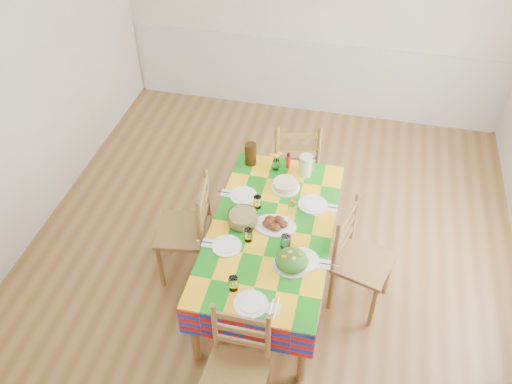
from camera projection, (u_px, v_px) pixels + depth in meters
The scene contains 22 objects.
room at pixel (272, 136), 4.16m from camera, with size 4.58×5.08×2.78m.
wainscot at pixel (312, 75), 6.54m from camera, with size 4.41×0.06×0.92m.
dining_table at pixel (271, 235), 4.37m from camera, with size 0.98×1.81×0.71m.
setting_near_head at pixel (245, 297), 3.79m from camera, with size 0.39×0.26×0.12m.
setting_left_near at pixel (234, 242), 4.18m from camera, with size 0.43×0.25×0.11m.
setting_left_far at pixel (248, 198), 4.56m from camera, with size 0.42×0.25×0.11m.
setting_right_near at pixel (297, 253), 4.09m from camera, with size 0.47×0.27×0.12m.
setting_right_far at pixel (306, 205), 4.49m from camera, with size 0.46×0.27×0.12m.
meat_platter at pixel (275, 224), 4.32m from camera, with size 0.35×0.25×0.07m.
salad_platter at pixel (292, 261), 4.01m from camera, with size 0.28×0.28×0.12m.
pasta_bowl at pixel (243, 218), 4.34m from camera, with size 0.25×0.25×0.09m.
cake at pixel (286, 185), 4.66m from camera, with size 0.25×0.25×0.07m.
serving_utensils at pixel (287, 241), 4.21m from camera, with size 0.12×0.27×0.01m.
flower_vase at pixel (276, 162), 4.82m from camera, with size 0.12×0.10×0.19m.
hot_sauce at pixel (288, 160), 4.85m from camera, with size 0.04×0.04×0.16m, color red.
green_pitcher at pixel (306, 166), 4.75m from camera, with size 0.12×0.12×0.20m, color #BEE7A3.
tea_pitcher at pixel (251, 154), 4.87m from camera, with size 0.11×0.11×0.21m, color black.
name_card at pixel (248, 316), 3.69m from camera, with size 0.07×0.02×0.02m, color white.
chair_near at pixel (237, 370), 3.65m from camera, with size 0.43×0.41×0.96m.
chair_far at pixel (296, 162), 5.28m from camera, with size 0.53×0.52×1.02m.
chair_left at pixel (188, 230), 4.58m from camera, with size 0.50×0.52×1.03m.
chair_right at pixel (359, 260), 4.35m from camera, with size 0.53×0.54×1.00m.
Camera 1 is at (0.63, -3.33, 3.81)m, focal length 38.00 mm.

